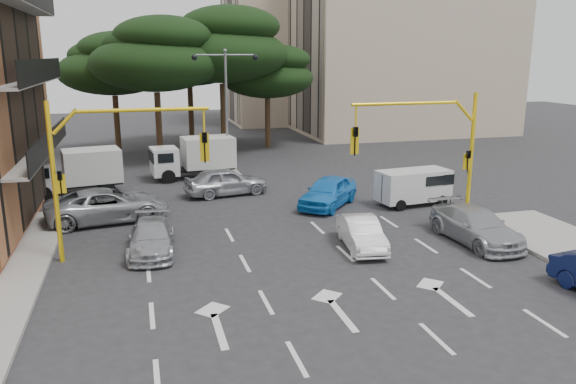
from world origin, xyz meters
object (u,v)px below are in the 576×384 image
car_silver_cross_b (226,181)px  car_blue_compact (328,192)px  car_silver_wagon (151,237)px  car_silver_cross_a (108,205)px  box_truck_a (75,173)px  car_white_hatch (361,233)px  box_truck_b (194,158)px  street_lamp_center (226,90)px  van_white (413,187)px  signal_mast_right (436,143)px  car_silver_parked (476,226)px  signal_mast_left (104,158)px

car_silver_cross_b → car_blue_compact: bearing=-138.1°
car_silver_wagon → car_silver_cross_a: car_silver_cross_a is taller
car_silver_cross_a → box_truck_a: 6.19m
car_white_hatch → box_truck_b: size_ratio=0.72×
car_silver_wagon → car_silver_cross_a: bearing=114.8°
street_lamp_center → car_white_hatch: street_lamp_center is taller
street_lamp_center → box_truck_b: size_ratio=1.50×
car_white_hatch → car_silver_cross_a: (-9.96, 6.57, 0.15)m
car_white_hatch → box_truck_a: size_ratio=0.75×
van_white → car_blue_compact: bearing=-107.6°
signal_mast_right → car_blue_compact: signal_mast_right is taller
car_white_hatch → van_white: (5.15, 5.53, 0.31)m
signal_mast_right → car_silver_wagon: bearing=179.2°
car_silver_wagon → car_silver_parked: car_silver_parked is taller
car_blue_compact → car_silver_cross_a: 10.78m
signal_mast_right → car_blue_compact: bearing=122.8°
car_silver_cross_b → box_truck_b: 5.08m
box_truck_a → car_white_hatch: bearing=-146.9°
car_silver_wagon → car_silver_parked: bearing=-5.4°
signal_mast_right → van_white: bearing=73.4°
car_silver_wagon → car_silver_cross_a: (-1.82, 4.88, 0.15)m
signal_mast_left → car_white_hatch: bearing=-9.0°
car_silver_wagon → van_white: 13.84m
signal_mast_left → car_silver_cross_a: bearing=93.5°
car_silver_cross_b → car_silver_parked: (8.68, -10.69, -0.07)m
car_blue_compact → box_truck_a: bearing=-164.3°
car_silver_parked → signal_mast_right: bearing=110.5°
signal_mast_left → box_truck_b: signal_mast_left is taller
car_silver_cross_a → car_silver_cross_b: bearing=-69.1°
van_white → signal_mast_right: bearing=-23.0°
street_lamp_center → van_white: size_ratio=2.09×
signal_mast_right → box_truck_a: (-15.80, 10.92, -2.64)m
signal_mast_right → car_blue_compact: 6.57m
van_white → street_lamp_center: bearing=-147.7°
car_blue_compact → signal_mast_left: bearing=-113.8°
car_blue_compact → car_silver_wagon: (-8.96, -4.70, -0.15)m
signal_mast_right → car_white_hatch: size_ratio=1.60×
car_white_hatch → car_silver_cross_b: bearing=118.4°
box_truck_b → car_white_hatch: bearing=-167.1°
signal_mast_right → van_white: 5.12m
car_silver_cross_a → car_silver_parked: size_ratio=1.14×
street_lamp_center → car_silver_cross_b: size_ratio=1.71×
car_white_hatch → car_silver_wagon: car_white_hatch is taller
car_silver_cross_b → box_truck_a: 8.35m
signal_mast_left → car_white_hatch: signal_mast_left is taller
box_truck_b → signal_mast_left: bearing=155.5°
box_truck_a → street_lamp_center: bearing=-81.6°
car_blue_compact → car_silver_parked: 8.02m
car_white_hatch → signal_mast_left: bearing=178.7°
street_lamp_center → car_blue_compact: size_ratio=1.72×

